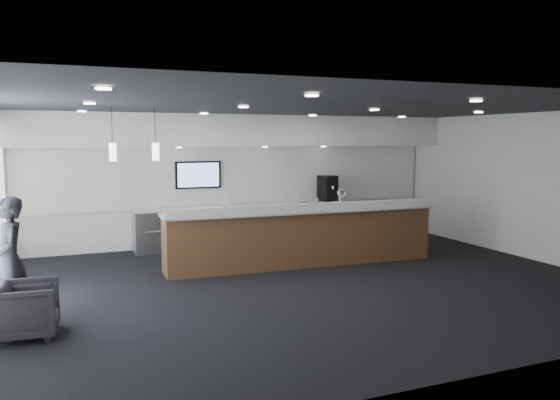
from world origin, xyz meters
name	(u,v)px	position (x,y,z in m)	size (l,w,h in m)	color
ground	(311,283)	(0.00, 0.00, 0.00)	(10.00, 10.00, 0.00)	black
ceiling	(312,107)	(0.00, 0.00, 3.00)	(10.00, 8.00, 0.02)	black
back_wall	(239,180)	(0.00, 4.00, 1.50)	(10.00, 0.02, 3.00)	silver
right_wall	(534,187)	(5.00, 0.00, 1.50)	(0.02, 8.00, 3.00)	silver
soffit_bulkhead	(244,131)	(0.00, 3.55, 2.65)	(10.00, 0.90, 0.70)	white
alcove_panel	(239,176)	(0.00, 3.97, 1.60)	(9.80, 0.06, 1.40)	white
back_credenza	(244,225)	(0.00, 3.64, 0.48)	(5.06, 0.66, 0.95)	gray
wall_tv	(198,175)	(-1.00, 3.91, 1.65)	(1.05, 0.08, 0.62)	black
pendant_left	(159,152)	(-2.40, 0.80, 2.25)	(0.12, 0.12, 0.30)	beige
pendant_right	(115,153)	(-3.10, 0.80, 2.25)	(0.12, 0.12, 0.30)	beige
ceiling_can_lights	(312,108)	(0.00, 0.00, 2.97)	(7.00, 5.00, 0.02)	silver
service_counter	(302,236)	(0.43, 1.33, 0.57)	(5.46, 1.12, 1.49)	#51341B
coffee_machine	(328,188)	(2.16, 3.62, 1.26)	(0.43, 0.51, 0.62)	black
info_sign_left	(226,202)	(-0.48, 3.50, 1.06)	(0.16, 0.02, 0.22)	white
info_sign_right	(302,197)	(1.42, 3.53, 1.08)	(0.20, 0.02, 0.26)	white
armchair	(26,310)	(-4.40, -0.97, 0.35)	(0.75, 0.77, 0.70)	black
lounge_guest	(10,260)	(-4.60, -0.28, 0.85)	(0.62, 0.41, 1.71)	black
cup_0	(317,200)	(1.85, 3.58, 0.99)	(0.09, 0.09, 0.08)	white
cup_1	(312,200)	(1.71, 3.58, 0.99)	(0.09, 0.09, 0.08)	white
cup_2	(306,200)	(1.57, 3.58, 0.99)	(0.09, 0.09, 0.08)	white
cup_3	(301,201)	(1.43, 3.58, 0.99)	(0.09, 0.09, 0.08)	white
cup_4	(296,201)	(1.29, 3.58, 0.99)	(0.09, 0.09, 0.08)	white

